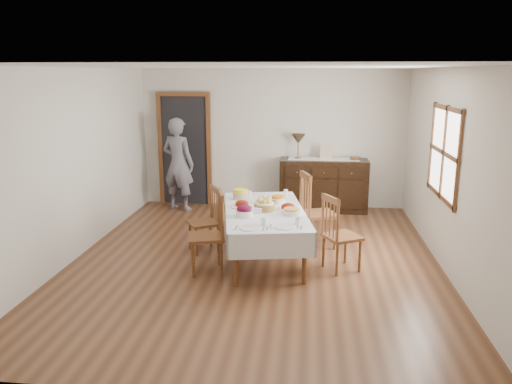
# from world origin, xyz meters

# --- Properties ---
(ground) EXTENTS (6.00, 6.00, 0.00)m
(ground) POSITION_xyz_m (0.00, 0.00, 0.00)
(ground) COLOR brown
(room_shell) EXTENTS (5.02, 6.02, 2.65)m
(room_shell) POSITION_xyz_m (-0.15, 0.42, 1.64)
(room_shell) COLOR white
(room_shell) RESTS_ON ground
(dining_table) EXTENTS (1.40, 2.22, 0.71)m
(dining_table) POSITION_xyz_m (0.12, 0.07, 0.62)
(dining_table) COLOR silver
(dining_table) RESTS_ON ground
(chair_left_near) EXTENTS (0.54, 0.54, 1.06)m
(chair_left_near) POSITION_xyz_m (-0.53, -0.44, 0.54)
(chair_left_near) COLOR brown
(chair_left_near) RESTS_ON ground
(chair_left_far) EXTENTS (0.54, 0.54, 0.95)m
(chair_left_far) POSITION_xyz_m (-0.74, 0.32, 0.48)
(chair_left_far) COLOR brown
(chair_left_far) RESTS_ON ground
(chair_right_near) EXTENTS (0.57, 0.57, 1.01)m
(chair_right_near) POSITION_xyz_m (1.11, -0.22, 0.51)
(chair_right_near) COLOR brown
(chair_right_near) RESTS_ON ground
(chair_right_far) EXTENTS (0.59, 0.59, 1.13)m
(chair_right_far) POSITION_xyz_m (0.81, 0.65, 0.57)
(chair_right_far) COLOR brown
(chair_right_far) RESTS_ON ground
(sideboard) EXTENTS (1.62, 0.58, 0.97)m
(sideboard) POSITION_xyz_m (0.98, 2.72, 0.49)
(sideboard) COLOR black
(sideboard) RESTS_ON ground
(person) EXTENTS (0.66, 0.53, 1.85)m
(person) POSITION_xyz_m (-1.72, 2.50, 0.93)
(person) COLOR slate
(person) RESTS_ON ground
(bread_basket) EXTENTS (0.29, 0.29, 0.17)m
(bread_basket) POSITION_xyz_m (0.12, 0.04, 0.79)
(bread_basket) COLOR olive
(bread_basket) RESTS_ON dining_table
(egg_basket) EXTENTS (0.24, 0.24, 0.10)m
(egg_basket) POSITION_xyz_m (0.10, 0.40, 0.75)
(egg_basket) COLOR black
(egg_basket) RESTS_ON dining_table
(ham_platter_a) EXTENTS (0.33, 0.33, 0.11)m
(ham_platter_a) POSITION_xyz_m (-0.21, 0.19, 0.74)
(ham_platter_a) COLOR white
(ham_platter_a) RESTS_ON dining_table
(ham_platter_b) EXTENTS (0.32, 0.32, 0.11)m
(ham_platter_b) POSITION_xyz_m (0.44, 0.11, 0.74)
(ham_platter_b) COLOR white
(ham_platter_b) RESTS_ON dining_table
(beet_bowl) EXTENTS (0.22, 0.22, 0.15)m
(beet_bowl) POSITION_xyz_m (-0.11, -0.28, 0.78)
(beet_bowl) COLOR white
(beet_bowl) RESTS_ON dining_table
(carrot_bowl) EXTENTS (0.22, 0.22, 0.09)m
(carrot_bowl) POSITION_xyz_m (0.27, 0.50, 0.76)
(carrot_bowl) COLOR white
(carrot_bowl) RESTS_ON dining_table
(pineapple_bowl) EXTENTS (0.23, 0.23, 0.15)m
(pineapple_bowl) POSITION_xyz_m (-0.29, 0.63, 0.78)
(pineapple_bowl) COLOR tan
(pineapple_bowl) RESTS_ON dining_table
(casserole_dish) EXTENTS (0.24, 0.24, 0.08)m
(casserole_dish) POSITION_xyz_m (0.49, -0.11, 0.75)
(casserole_dish) COLOR white
(casserole_dish) RESTS_ON dining_table
(butter_dish) EXTENTS (0.15, 0.11, 0.07)m
(butter_dish) POSITION_xyz_m (0.03, -0.12, 0.75)
(butter_dish) COLOR white
(butter_dish) RESTS_ON dining_table
(setting_left) EXTENTS (0.44, 0.31, 0.10)m
(setting_left) POSITION_xyz_m (0.07, -0.74, 0.73)
(setting_left) COLOR white
(setting_left) RESTS_ON dining_table
(setting_right) EXTENTS (0.44, 0.31, 0.10)m
(setting_right) POSITION_xyz_m (0.48, -0.65, 0.73)
(setting_right) COLOR white
(setting_right) RESTS_ON dining_table
(glass_far_a) EXTENTS (0.07, 0.07, 0.11)m
(glass_far_a) POSITION_xyz_m (-0.17, 0.71, 0.77)
(glass_far_a) COLOR white
(glass_far_a) RESTS_ON dining_table
(glass_far_b) EXTENTS (0.06, 0.06, 0.11)m
(glass_far_b) POSITION_xyz_m (0.37, 0.84, 0.77)
(glass_far_b) COLOR white
(glass_far_b) RESTS_ON dining_table
(runner) EXTENTS (1.30, 0.35, 0.01)m
(runner) POSITION_xyz_m (0.98, 2.75, 0.97)
(runner) COLOR white
(runner) RESTS_ON sideboard
(table_lamp) EXTENTS (0.26, 0.26, 0.46)m
(table_lamp) POSITION_xyz_m (0.50, 2.75, 1.33)
(table_lamp) COLOR brown
(table_lamp) RESTS_ON sideboard
(picture_frame) EXTENTS (0.22, 0.08, 0.28)m
(picture_frame) POSITION_xyz_m (1.02, 2.69, 1.11)
(picture_frame) COLOR tan
(picture_frame) RESTS_ON sideboard
(deco_bowl) EXTENTS (0.20, 0.20, 0.06)m
(deco_bowl) POSITION_xyz_m (1.55, 2.70, 1.00)
(deco_bowl) COLOR brown
(deco_bowl) RESTS_ON sideboard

